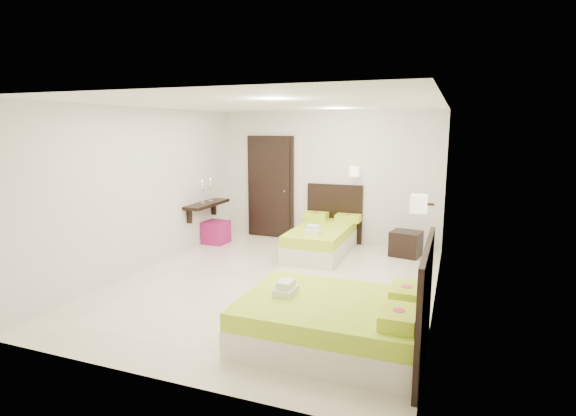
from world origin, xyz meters
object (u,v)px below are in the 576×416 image
(bed_single, at_px, (323,237))
(bed_double, at_px, (340,321))
(ottoman, at_px, (216,232))
(nightstand, at_px, (406,244))

(bed_single, xyz_separation_m, bed_double, (1.19, -3.43, -0.00))
(bed_double, distance_m, ottoman, 4.74)
(bed_single, bearing_deg, bed_double, -70.86)
(bed_single, height_order, ottoman, bed_single)
(bed_single, relative_size, bed_double, 0.98)
(nightstand, relative_size, ottoman, 1.14)
(ottoman, bearing_deg, bed_double, -44.53)
(nightstand, bearing_deg, ottoman, -162.78)
(bed_double, height_order, nightstand, bed_double)
(nightstand, bearing_deg, bed_single, -157.51)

